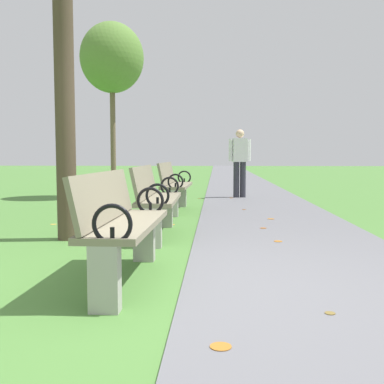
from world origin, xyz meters
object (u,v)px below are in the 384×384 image
at_px(park_bench_2, 156,198).
at_px(park_bench_3, 174,185).
at_px(park_bench_1, 122,223).
at_px(tree_2, 112,59).
at_px(pedestrian_walking, 240,159).

xyz_separation_m(park_bench_2, park_bench_3, (0.00, 2.61, 0.00)).
bearing_deg(park_bench_2, park_bench_1, -90.00).
bearing_deg(park_bench_3, tree_2, 123.06).
relative_size(park_bench_2, tree_2, 0.39).
relative_size(park_bench_1, park_bench_3, 1.00).
bearing_deg(park_bench_1, pedestrian_walking, 79.80).
distance_m(park_bench_2, park_bench_3, 2.61).
height_order(park_bench_1, pedestrian_walking, pedestrian_walking).
distance_m(park_bench_3, pedestrian_walking, 3.02).
height_order(park_bench_2, tree_2, tree_2).
xyz_separation_m(park_bench_3, pedestrian_walking, (1.33, 2.67, 0.44)).
distance_m(park_bench_2, pedestrian_walking, 5.47).
height_order(park_bench_1, park_bench_3, same).
bearing_deg(tree_2, pedestrian_walking, 0.82).
bearing_deg(tree_2, park_bench_3, -56.94).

